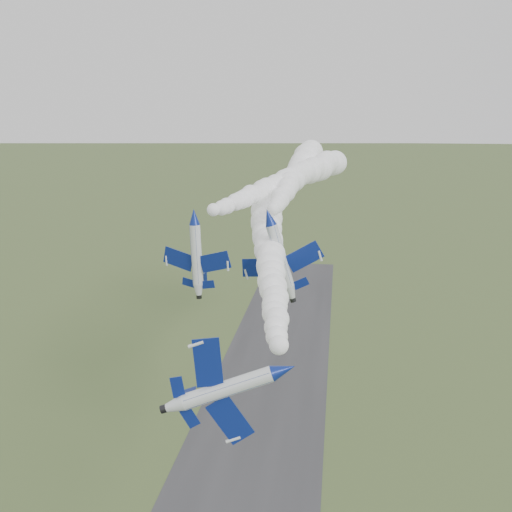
# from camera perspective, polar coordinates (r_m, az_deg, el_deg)

# --- Properties ---
(runway) EXTENTS (24.00, 260.00, 0.04)m
(runway) POSITION_cam_1_polar(r_m,az_deg,el_deg) (95.45, -1.14, -21.28)
(runway) COLOR #2E2E31
(runway) RESTS_ON ground
(jet_lead) EXTENTS (3.94, 11.70, 9.19)m
(jet_lead) POSITION_cam_1_polar(r_m,az_deg,el_deg) (47.38, 2.82, -11.35)
(jet_lead) COLOR silver
(smoke_trail_jet_lead) EXTENTS (15.12, 55.76, 5.03)m
(smoke_trail_jet_lead) POSITION_cam_1_polar(r_m,az_deg,el_deg) (75.45, 1.39, 0.42)
(smoke_trail_jet_lead) COLOR white
(jet_pair_left) EXTENTS (10.25, 11.90, 3.01)m
(jet_pair_left) POSITION_cam_1_polar(r_m,az_deg,el_deg) (74.36, -6.25, 3.93)
(jet_pair_left) COLOR silver
(smoke_trail_jet_pair_left) EXTENTS (22.74, 58.41, 5.32)m
(smoke_trail_jet_pair_left) POSITION_cam_1_polar(r_m,az_deg,el_deg) (102.99, 3.22, 7.58)
(smoke_trail_jet_pair_left) COLOR white
(jet_pair_right) EXTENTS (10.39, 13.03, 4.11)m
(jet_pair_right) POSITION_cam_1_polar(r_m,az_deg,el_deg) (74.07, 1.29, 3.92)
(jet_pair_right) COLOR silver
(smoke_trail_jet_pair_right) EXTENTS (6.11, 66.67, 5.91)m
(smoke_trail_jet_pair_right) POSITION_cam_1_polar(r_m,az_deg,el_deg) (109.42, 4.05, 8.14)
(smoke_trail_jet_pair_right) COLOR white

